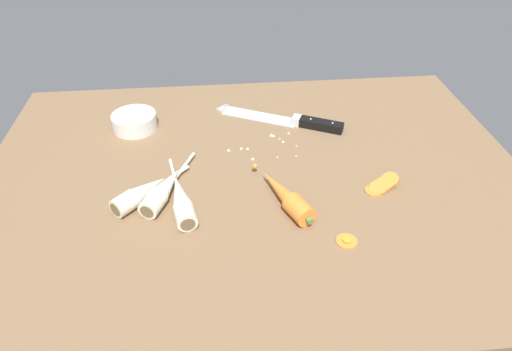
% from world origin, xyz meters
% --- Properties ---
extents(ground_plane, '(1.20, 0.90, 0.04)m').
position_xyz_m(ground_plane, '(0.00, 0.00, -0.02)').
color(ground_plane, brown).
extents(chefs_knife, '(0.33, 0.18, 0.04)m').
position_xyz_m(chefs_knife, '(0.07, 0.23, 0.01)').
color(chefs_knife, silver).
rests_on(chefs_knife, ground_plane).
extents(whole_carrot, '(0.11, 0.19, 0.04)m').
position_xyz_m(whole_carrot, '(0.05, -0.10, 0.02)').
color(whole_carrot, orange).
rests_on(whole_carrot, ground_plane).
extents(parsnip_front, '(0.11, 0.21, 0.04)m').
position_xyz_m(parsnip_front, '(-0.19, -0.05, 0.02)').
color(parsnip_front, silver).
rests_on(parsnip_front, ground_plane).
extents(parsnip_mid_left, '(0.15, 0.16, 0.04)m').
position_xyz_m(parsnip_mid_left, '(-0.24, -0.06, 0.02)').
color(parsnip_mid_left, silver).
rests_on(parsnip_mid_left, ground_plane).
extents(parsnip_mid_right, '(0.07, 0.23, 0.04)m').
position_xyz_m(parsnip_mid_right, '(-0.16, -0.09, 0.02)').
color(parsnip_mid_right, silver).
rests_on(parsnip_mid_right, ground_plane).
extents(carrot_slice_stack, '(0.08, 0.06, 0.03)m').
position_xyz_m(carrot_slice_stack, '(0.26, -0.07, 0.01)').
color(carrot_slice_stack, orange).
rests_on(carrot_slice_stack, ground_plane).
extents(carrot_slice_stray_near, '(0.04, 0.04, 0.01)m').
position_xyz_m(carrot_slice_stray_near, '(0.15, -0.22, 0.00)').
color(carrot_slice_stray_near, orange).
rests_on(carrot_slice_stray_near, ground_plane).
extents(prep_bowl, '(0.11, 0.11, 0.04)m').
position_xyz_m(prep_bowl, '(-0.28, 0.22, 0.02)').
color(prep_bowl, white).
rests_on(prep_bowl, ground_plane).
extents(mince_crumbs, '(0.17, 0.11, 0.01)m').
position_xyz_m(mince_crumbs, '(0.03, 0.12, 0.00)').
color(mince_crumbs, beige).
rests_on(mince_crumbs, ground_plane).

